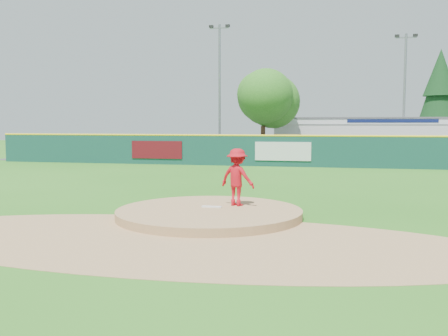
% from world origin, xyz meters
% --- Properties ---
extents(ground, '(120.00, 120.00, 0.00)m').
position_xyz_m(ground, '(0.00, 0.00, 0.00)').
color(ground, '#286B19').
rests_on(ground, ground).
extents(pitchers_mound, '(5.50, 5.50, 0.50)m').
position_xyz_m(pitchers_mound, '(0.00, 0.00, 0.00)').
color(pitchers_mound, '#9E774C').
rests_on(pitchers_mound, ground).
extents(pitching_rubber, '(0.60, 0.15, 0.04)m').
position_xyz_m(pitching_rubber, '(0.00, 0.30, 0.27)').
color(pitching_rubber, white).
rests_on(pitching_rubber, pitchers_mound).
extents(infield_dirt_arc, '(15.40, 15.40, 0.01)m').
position_xyz_m(infield_dirt_arc, '(0.00, -3.00, 0.01)').
color(infield_dirt_arc, '#9E774C').
rests_on(infield_dirt_arc, ground).
extents(parking_lot, '(44.00, 16.00, 0.02)m').
position_xyz_m(parking_lot, '(0.00, 27.00, 0.01)').
color(parking_lot, '#38383A').
rests_on(parking_lot, ground).
extents(pitcher, '(1.30, 1.02, 1.76)m').
position_xyz_m(pitcher, '(0.68, 0.82, 1.13)').
color(pitcher, red).
rests_on(pitcher, pitchers_mound).
extents(van, '(5.86, 3.07, 1.57)m').
position_xyz_m(van, '(0.85, 21.28, 0.81)').
color(van, white).
rests_on(van, parking_lot).
extents(pool_building_grp, '(15.20, 8.20, 3.31)m').
position_xyz_m(pool_building_grp, '(6.00, 31.99, 1.66)').
color(pool_building_grp, silver).
rests_on(pool_building_grp, ground).
extents(fence_banners, '(12.18, 0.04, 1.20)m').
position_xyz_m(fence_banners, '(-3.98, 17.92, 1.00)').
color(fence_banners, '#5C0D14').
rests_on(fence_banners, ground).
extents(playground_slide, '(1.10, 3.11, 1.72)m').
position_xyz_m(playground_slide, '(-16.04, 23.57, 0.87)').
color(playground_slide, blue).
rests_on(playground_slide, ground).
extents(outfield_fence, '(40.00, 0.14, 2.07)m').
position_xyz_m(outfield_fence, '(0.00, 18.00, 1.09)').
color(outfield_fence, '#133E38').
rests_on(outfield_fence, ground).
extents(deciduous_tree, '(5.60, 5.60, 7.36)m').
position_xyz_m(deciduous_tree, '(-2.00, 25.00, 4.55)').
color(deciduous_tree, '#382314').
rests_on(deciduous_tree, ground).
extents(conifer_tree, '(4.40, 4.40, 9.50)m').
position_xyz_m(conifer_tree, '(13.00, 36.00, 5.54)').
color(conifer_tree, '#382314').
rests_on(conifer_tree, ground).
extents(light_pole_left, '(1.75, 0.25, 11.00)m').
position_xyz_m(light_pole_left, '(-6.00, 27.00, 6.05)').
color(light_pole_left, gray).
rests_on(light_pole_left, ground).
extents(light_pole_right, '(1.75, 0.25, 10.00)m').
position_xyz_m(light_pole_right, '(9.00, 29.00, 5.54)').
color(light_pole_right, gray).
rests_on(light_pole_right, ground).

